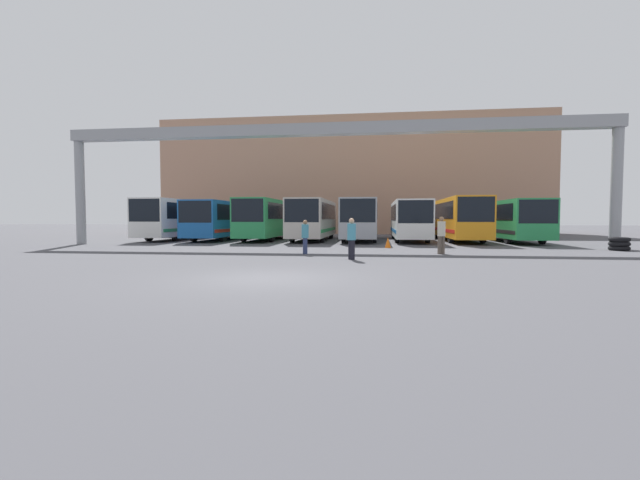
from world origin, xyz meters
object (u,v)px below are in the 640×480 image
(bus_slot_2, at_px, (268,217))
(traffic_cone, at_px, (388,243))
(bus_slot_7, at_px, (512,218))
(pedestrian_mid_left, at_px, (441,234))
(tire_stack, at_px, (619,244))
(pedestrian_near_center, at_px, (352,238))
(bus_slot_4, at_px, (361,217))
(bus_slot_0, at_px, (181,217))
(bus_slot_5, at_px, (409,218))
(bus_slot_1, at_px, (223,218))
(pedestrian_near_left, at_px, (305,236))
(bus_slot_3, at_px, (313,217))
(bus_slot_6, at_px, (458,217))

(bus_slot_2, distance_m, traffic_cone, 12.67)
(bus_slot_7, bearing_deg, traffic_cone, -139.35)
(pedestrian_mid_left, distance_m, tire_stack, 10.58)
(bus_slot_7, bearing_deg, pedestrian_near_center, -125.49)
(bus_slot_4, distance_m, traffic_cone, 8.57)
(pedestrian_near_center, bearing_deg, traffic_cone, -48.24)
(tire_stack, bearing_deg, bus_slot_0, 163.16)
(bus_slot_4, height_order, tire_stack, bus_slot_4)
(bus_slot_5, bearing_deg, bus_slot_1, -178.71)
(pedestrian_near_left, relative_size, traffic_cone, 2.67)
(bus_slot_3, xyz_separation_m, pedestrian_near_left, (1.53, -12.98, -0.93))
(bus_slot_1, distance_m, pedestrian_mid_left, 19.74)
(bus_slot_6, xyz_separation_m, pedestrian_near_left, (-9.69, -13.76, -0.97))
(traffic_cone, distance_m, tire_stack, 12.40)
(bus_slot_7, relative_size, pedestrian_near_left, 6.43)
(bus_slot_1, bearing_deg, bus_slot_2, 5.49)
(bus_slot_4, relative_size, bus_slot_6, 0.91)
(bus_slot_6, bearing_deg, tire_stack, -53.56)
(bus_slot_6, bearing_deg, bus_slot_4, -175.59)
(bus_slot_1, height_order, bus_slot_6, bus_slot_6)
(bus_slot_0, height_order, pedestrian_near_center, bus_slot_0)
(bus_slot_1, height_order, bus_slot_3, bus_slot_3)
(pedestrian_near_left, bearing_deg, bus_slot_5, 131.22)
(traffic_cone, height_order, tire_stack, tire_stack)
(bus_slot_7, bearing_deg, bus_slot_0, 179.07)
(pedestrian_near_center, bearing_deg, pedestrian_near_left, 8.52)
(tire_stack, bearing_deg, bus_slot_4, 148.79)
(bus_slot_6, bearing_deg, bus_slot_7, -12.20)
(bus_slot_5, bearing_deg, pedestrian_mid_left, -87.04)
(bus_slot_2, xyz_separation_m, bus_slot_6, (14.96, 0.43, 0.02))
(bus_slot_3, xyz_separation_m, bus_slot_6, (11.22, 0.77, 0.04))
(pedestrian_near_left, bearing_deg, tire_stack, 80.61)
(bus_slot_1, distance_m, tire_stack, 26.92)
(bus_slot_7, xyz_separation_m, pedestrian_near_left, (-13.43, -12.95, -0.86))
(bus_slot_7, height_order, pedestrian_mid_left, bus_slot_7)
(bus_slot_2, bearing_deg, bus_slot_1, -174.51)
(bus_slot_1, height_order, pedestrian_near_center, bus_slot_1)
(bus_slot_5, bearing_deg, pedestrian_near_left, -114.10)
(bus_slot_7, xyz_separation_m, traffic_cone, (-9.31, -7.99, -1.43))
(bus_slot_7, bearing_deg, bus_slot_5, 177.26)
(bus_slot_0, height_order, tire_stack, bus_slot_0)
(bus_slot_3, bearing_deg, bus_slot_2, 174.76)
(traffic_cone, bearing_deg, pedestrian_near_left, -129.74)
(bus_slot_0, height_order, bus_slot_7, bus_slot_0)
(bus_slot_0, relative_size, bus_slot_4, 1.03)
(pedestrian_near_left, height_order, pedestrian_mid_left, pedestrian_mid_left)
(bus_slot_2, xyz_separation_m, bus_slot_5, (11.22, -0.02, -0.09))
(traffic_cone, bearing_deg, bus_slot_3, 125.13)
(bus_slot_4, bearing_deg, pedestrian_near_left, -99.53)
(pedestrian_mid_left, bearing_deg, traffic_cone, -84.40)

